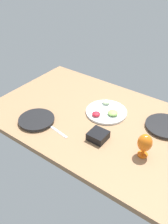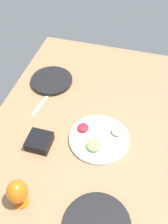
{
  "view_description": "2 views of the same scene",
  "coord_description": "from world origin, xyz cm",
  "px_view_note": "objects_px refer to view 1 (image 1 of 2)",
  "views": [
    {
      "loc": [
        82.19,
        -124.75,
        112.14
      ],
      "look_at": [
        -5.76,
        -5.16,
        4.84
      ],
      "focal_mm": 39.24,
      "sensor_mm": 36.0,
      "label": 1
    },
    {
      "loc": [
        86.43,
        24.39,
        113.95
      ],
      "look_at": [
        -7.72,
        -2.14,
        4.84
      ],
      "focal_mm": 42.4,
      "sensor_mm": 36.0,
      "label": 2
    }
  ],
  "objects_px": {
    "dinner_plate_left": "(37,120)",
    "hurricane_glass_orange": "(145,143)",
    "fruit_platter": "(106,111)",
    "dinner_plate_right": "(165,126)",
    "square_bowl_black": "(98,135)"
  },
  "relations": [
    {
      "from": "dinner_plate_right",
      "to": "fruit_platter",
      "type": "height_order",
      "value": "fruit_platter"
    },
    {
      "from": "hurricane_glass_orange",
      "to": "square_bowl_black",
      "type": "relative_size",
      "value": 1.37
    },
    {
      "from": "dinner_plate_right",
      "to": "square_bowl_black",
      "type": "bearing_deg",
      "value": -129.82
    },
    {
      "from": "dinner_plate_left",
      "to": "hurricane_glass_orange",
      "type": "height_order",
      "value": "hurricane_glass_orange"
    },
    {
      "from": "dinner_plate_left",
      "to": "fruit_platter",
      "type": "distance_m",
      "value": 0.54
    },
    {
      "from": "fruit_platter",
      "to": "square_bowl_black",
      "type": "xyz_separation_m",
      "value": [
        0.11,
        -0.29,
        0.02
      ]
    },
    {
      "from": "fruit_platter",
      "to": "hurricane_glass_orange",
      "type": "height_order",
      "value": "hurricane_glass_orange"
    },
    {
      "from": "square_bowl_black",
      "to": "fruit_platter",
      "type": "bearing_deg",
      "value": 111.52
    },
    {
      "from": "dinner_plate_right",
      "to": "hurricane_glass_orange",
      "type": "height_order",
      "value": "hurricane_glass_orange"
    },
    {
      "from": "dinner_plate_right",
      "to": "dinner_plate_left",
      "type": "bearing_deg",
      "value": -148.04
    },
    {
      "from": "fruit_platter",
      "to": "hurricane_glass_orange",
      "type": "relative_size",
      "value": 1.93
    },
    {
      "from": "dinner_plate_right",
      "to": "fruit_platter",
      "type": "xyz_separation_m",
      "value": [
        -0.44,
        -0.1,
        0.0
      ]
    },
    {
      "from": "square_bowl_black",
      "to": "dinner_plate_right",
      "type": "bearing_deg",
      "value": 50.18
    },
    {
      "from": "dinner_plate_left",
      "to": "square_bowl_black",
      "type": "relative_size",
      "value": 2.22
    },
    {
      "from": "dinner_plate_right",
      "to": "fruit_platter",
      "type": "relative_size",
      "value": 0.89
    }
  ]
}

